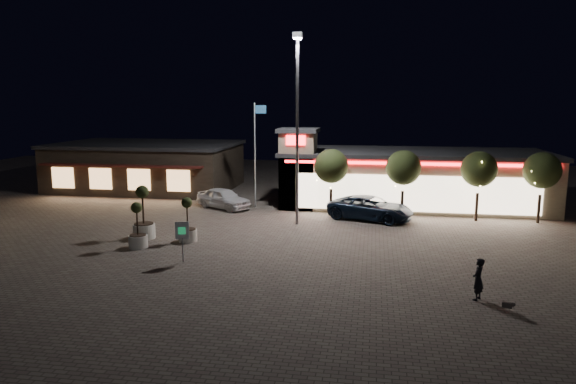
% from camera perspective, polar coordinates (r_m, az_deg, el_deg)
% --- Properties ---
extents(ground, '(90.00, 90.00, 0.00)m').
position_cam_1_polar(ground, '(27.22, -5.73, -7.30)').
color(ground, '#665C52').
rests_on(ground, ground).
extents(retail_building, '(20.40, 8.40, 6.10)m').
position_cam_1_polar(retail_building, '(41.37, 12.98, 1.60)').
color(retail_building, gray).
rests_on(retail_building, ground).
extents(restaurant_building, '(16.40, 11.00, 4.30)m').
position_cam_1_polar(restaurant_building, '(50.00, -15.33, 2.86)').
color(restaurant_building, '#382D23').
rests_on(restaurant_building, ground).
extents(floodlight_pole, '(0.60, 0.40, 12.38)m').
position_cam_1_polar(floodlight_pole, '(33.43, 1.04, 8.20)').
color(floodlight_pole, gray).
rests_on(floodlight_pole, ground).
extents(flagpole, '(0.95, 0.10, 8.00)m').
position_cam_1_polar(flagpole, '(39.20, -3.56, 5.12)').
color(flagpole, white).
rests_on(flagpole, ground).
extents(string_tree_a, '(2.42, 2.42, 4.79)m').
position_cam_1_polar(string_tree_a, '(36.45, 4.83, 2.86)').
color(string_tree_a, '#332319').
rests_on(string_tree_a, ground).
extents(string_tree_b, '(2.42, 2.42, 4.79)m').
position_cam_1_polar(string_tree_b, '(36.39, 12.71, 2.64)').
color(string_tree_b, '#332319').
rests_on(string_tree_b, ground).
extents(string_tree_c, '(2.42, 2.42, 4.79)m').
position_cam_1_polar(string_tree_c, '(37.02, 20.46, 2.37)').
color(string_tree_c, '#332319').
rests_on(string_tree_c, ground).
extents(string_tree_d, '(2.42, 2.42, 4.79)m').
position_cam_1_polar(string_tree_d, '(37.99, 26.40, 2.14)').
color(string_tree_d, '#332319').
rests_on(string_tree_d, ground).
extents(pickup_truck, '(6.42, 4.43, 1.63)m').
position_cam_1_polar(pickup_truck, '(35.98, 9.15, -1.76)').
color(pickup_truck, black).
rests_on(pickup_truck, ground).
extents(white_sedan, '(4.95, 3.95, 1.58)m').
position_cam_1_polar(white_sedan, '(39.52, -7.18, -0.69)').
color(white_sedan, white).
rests_on(white_sedan, ground).
extents(pedestrian, '(0.69, 0.77, 1.77)m').
position_cam_1_polar(pedestrian, '(22.74, 20.37, -9.07)').
color(pedestrian, black).
rests_on(pedestrian, ground).
extents(dog, '(0.48, 0.30, 0.26)m').
position_cam_1_polar(dog, '(22.22, 23.37, -11.44)').
color(dog, '#59514C').
rests_on(dog, ground).
extents(planter_left, '(1.31, 1.31, 3.21)m').
position_cam_1_polar(planter_left, '(31.81, -15.74, -3.24)').
color(planter_left, silver).
rests_on(planter_left, ground).
extents(planter_mid, '(1.06, 1.06, 2.60)m').
position_cam_1_polar(planter_mid, '(29.94, -16.35, -4.46)').
color(planter_mid, silver).
rests_on(planter_mid, ground).
extents(planter_right, '(1.07, 1.07, 2.63)m').
position_cam_1_polar(planter_right, '(30.54, -11.09, -3.94)').
color(planter_right, silver).
rests_on(planter_right, ground).
extents(valet_sign, '(0.68, 0.25, 2.10)m').
position_cam_1_polar(valet_sign, '(26.58, -11.68, -4.59)').
color(valet_sign, gray).
rests_on(valet_sign, ground).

